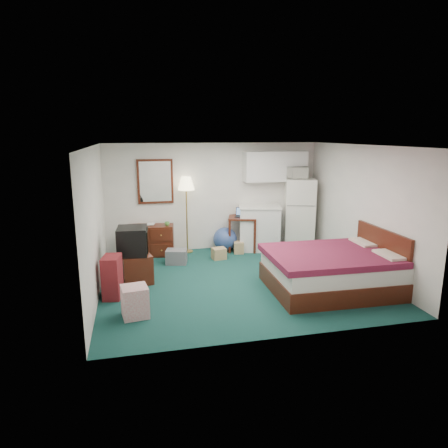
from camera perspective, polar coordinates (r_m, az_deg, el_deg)
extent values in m
cube|color=black|center=(7.63, 1.96, -7.99)|extent=(5.00, 4.50, 0.01)
cube|color=silver|center=(7.13, 2.12, 11.13)|extent=(5.00, 4.50, 0.01)
cube|color=silver|center=(9.43, -1.48, 3.92)|extent=(5.00, 0.01, 2.50)
cube|color=silver|center=(5.20, 8.42, -3.62)|extent=(5.00, 0.01, 2.50)
cube|color=silver|center=(7.07, -17.95, 0.28)|extent=(0.01, 4.50, 2.50)
cube|color=silver|center=(8.27, 19.03, 1.95)|extent=(0.01, 4.50, 2.50)
sphere|color=#2F4786|center=(9.39, 0.15, -2.18)|extent=(0.68, 0.68, 0.56)
imported|color=white|center=(9.61, 10.41, 7.42)|extent=(0.57, 0.43, 0.34)
imported|color=tan|center=(9.07, -12.14, 0.49)|extent=(0.18, 0.04, 0.25)
imported|color=tan|center=(9.16, -11.00, 0.64)|extent=(0.18, 0.06, 0.24)
imported|color=#4F9A3F|center=(8.99, -8.14, 0.11)|extent=(0.11, 0.09, 0.11)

